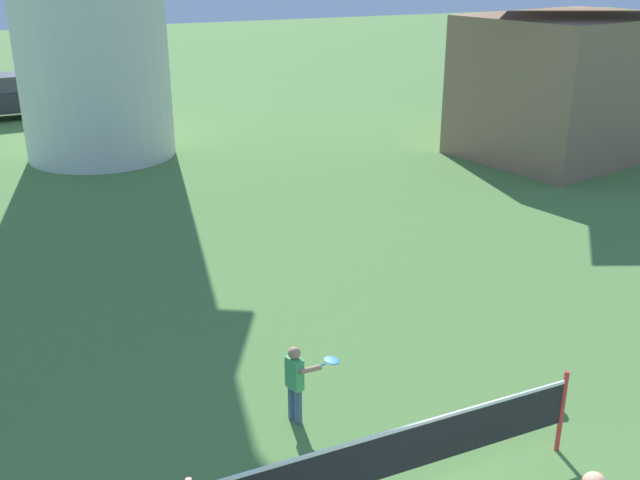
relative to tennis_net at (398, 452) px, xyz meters
name	(u,v)px	position (x,y,z in m)	size (l,w,h in m)	color
tennis_net	(398,452)	(0.00, 0.00, 0.00)	(4.58, 0.06, 1.10)	red
player_far	(297,379)	(-0.38, 1.89, -0.07)	(0.72, 0.35, 1.08)	slate
stray_ball	(555,403)	(2.81, 0.68, -0.58)	(0.21, 0.21, 0.21)	orange
parked_car_black	(8,96)	(-2.65, 23.39, 0.13)	(3.91, 2.08, 1.56)	#1E232D
chapel	(576,41)	(12.24, 11.16, 2.60)	(7.12, 5.82, 7.60)	#937056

